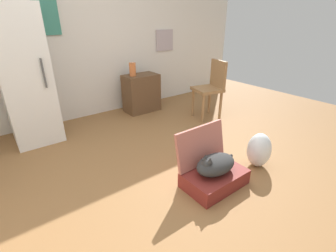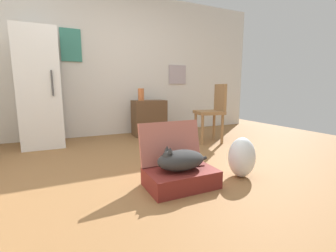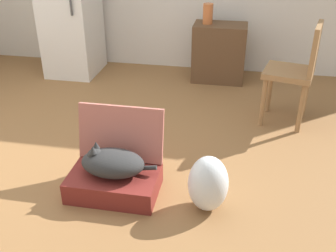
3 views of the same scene
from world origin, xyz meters
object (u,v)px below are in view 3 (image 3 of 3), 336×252
(cat, at_px, (112,162))
(refrigerator, at_px, (69,0))
(chair, at_px, (297,70))
(plastic_bag_white, at_px, (208,184))
(suitcase_base, at_px, (114,183))
(vase_tall, at_px, (208,14))
(side_table, at_px, (219,53))

(cat, bearing_deg, refrigerator, 117.89)
(cat, distance_m, chair, 1.87)
(cat, relative_size, plastic_bag_white, 1.30)
(suitcase_base, height_order, chair, chair)
(cat, xyz_separation_m, vase_tall, (0.41, 2.28, 0.51))
(plastic_bag_white, relative_size, chair, 0.42)
(side_table, relative_size, vase_tall, 2.99)
(refrigerator, relative_size, vase_tall, 7.88)
(cat, relative_size, chair, 0.55)
(cat, xyz_separation_m, side_table, (0.56, 2.27, 0.08))
(refrigerator, xyz_separation_m, vase_tall, (1.59, 0.05, -0.10))
(suitcase_base, relative_size, vase_tall, 2.83)
(suitcase_base, height_order, vase_tall, vase_tall)
(suitcase_base, distance_m, side_table, 2.35)
(cat, height_order, plastic_bag_white, plastic_bag_white)
(vase_tall, xyz_separation_m, chair, (0.89, -0.96, -0.24))
(suitcase_base, xyz_separation_m, vase_tall, (0.40, 2.28, 0.68))
(refrigerator, bearing_deg, side_table, 1.65)
(plastic_bag_white, height_order, chair, chair)
(refrigerator, bearing_deg, cat, -62.11)
(plastic_bag_white, distance_m, vase_tall, 2.41)
(cat, xyz_separation_m, refrigerator, (-1.18, 2.22, 0.61))
(suitcase_base, xyz_separation_m, refrigerator, (-1.18, 2.23, 0.78))
(plastic_bag_white, bearing_deg, cat, 175.74)
(refrigerator, height_order, chair, refrigerator)
(plastic_bag_white, bearing_deg, suitcase_base, 175.72)
(vase_tall, bearing_deg, refrigerator, -178.16)
(side_table, height_order, vase_tall, vase_tall)
(refrigerator, bearing_deg, suitcase_base, -61.97)
(suitcase_base, height_order, refrigerator, refrigerator)
(side_table, bearing_deg, cat, -103.82)
(side_table, bearing_deg, plastic_bag_white, -87.38)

